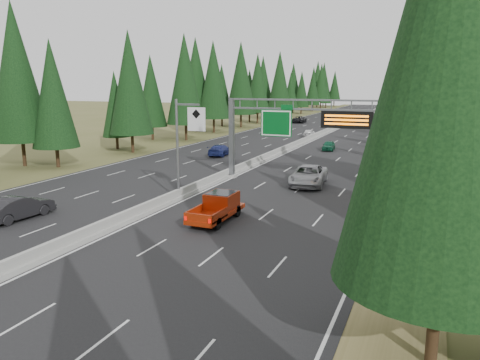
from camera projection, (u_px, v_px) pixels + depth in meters
name	position (u px, v px, depth m)	size (l,w,h in m)	color
road	(325.00, 134.00, 87.57)	(32.00, 260.00, 0.08)	black
shoulder_right	(427.00, 138.00, 80.94)	(3.60, 260.00, 0.06)	olive
shoulder_left	(238.00, 130.00, 94.21)	(3.60, 260.00, 0.06)	brown
median_barrier	(325.00, 132.00, 87.50)	(0.70, 260.00, 0.85)	gray
sign_gantry	(318.00, 128.00, 42.33)	(16.75, 0.98, 7.80)	slate
hov_sign_pole	(184.00, 143.00, 36.56)	(2.80, 0.50, 8.00)	slate
tree_row_right	(458.00, 83.00, 76.65)	(12.15, 243.29, 18.93)	black
tree_row_left	(201.00, 83.00, 87.58)	(12.24, 240.76, 18.77)	black
silver_minivan	(308.00, 175.00, 42.95)	(2.96, 6.42, 1.78)	#9D9DA2
red_pickup	(219.00, 205.00, 32.00)	(1.98, 5.55, 1.81)	black
car_ahead_green	(329.00, 146.00, 65.55)	(1.57, 3.91, 1.33)	#135537
car_ahead_dkred	(399.00, 146.00, 64.56)	(1.57, 4.51, 1.49)	#510B16
car_ahead_dkgrey	(389.00, 140.00, 71.50)	(1.98, 4.88, 1.42)	black
car_ahead_white	(363.00, 122.00, 105.84)	(2.30, 4.99, 1.39)	#BBBBBB
car_ahead_far	(384.00, 118.00, 116.82)	(1.82, 4.53, 1.54)	black
car_onc_near	(19.00, 207.00, 32.15)	(1.72, 4.93, 1.62)	black
car_onc_blue	(220.00, 150.00, 60.67)	(2.02, 4.98, 1.44)	navy
car_onc_white	(309.00, 133.00, 82.34)	(1.58, 3.94, 1.34)	silver
car_onc_far	(300.00, 119.00, 112.05)	(2.66, 5.76, 1.60)	black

